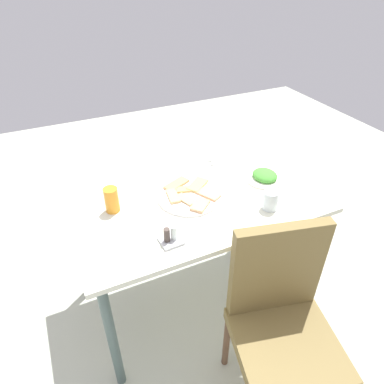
# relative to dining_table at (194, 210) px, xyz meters

# --- Properties ---
(ground_plane) EXTENTS (6.00, 6.00, 0.00)m
(ground_plane) POSITION_rel_dining_table_xyz_m (0.00, 0.00, -0.66)
(ground_plane) COLOR #B2B5A4
(dining_table) EXTENTS (1.21, 0.77, 0.75)m
(dining_table) POSITION_rel_dining_table_xyz_m (0.00, 0.00, 0.00)
(dining_table) COLOR silver
(dining_table) RESTS_ON ground_plane
(dining_chair) EXTENTS (0.51, 0.51, 0.89)m
(dining_chair) POSITION_rel_dining_table_xyz_m (-0.12, 0.61, -0.17)
(dining_chair) COLOR brown
(dining_chair) RESTS_ON ground_plane
(pide_platter) EXTENTS (0.31, 0.32, 0.03)m
(pide_platter) POSITION_rel_dining_table_xyz_m (0.02, -0.00, 0.10)
(pide_platter) COLOR white
(pide_platter) RESTS_ON dining_table
(salad_plate_greens) EXTENTS (0.21, 0.21, 0.05)m
(salad_plate_greens) POSITION_rel_dining_table_xyz_m (-0.41, 0.02, 0.10)
(salad_plate_greens) COLOR white
(salad_plate_greens) RESTS_ON dining_table
(soda_can) EXTENTS (0.08, 0.08, 0.12)m
(soda_can) POSITION_rel_dining_table_xyz_m (0.39, -0.06, 0.15)
(soda_can) COLOR orange
(soda_can) RESTS_ON dining_table
(drinking_glass) EXTENTS (0.07, 0.07, 0.09)m
(drinking_glass) POSITION_rel_dining_table_xyz_m (-0.28, 0.24, 0.13)
(drinking_glass) COLOR silver
(drinking_glass) RESTS_ON dining_table
(paper_napkin) EXTENTS (0.16, 0.16, 0.00)m
(paper_napkin) POSITION_rel_dining_table_xyz_m (-0.31, -0.28, 0.09)
(paper_napkin) COLOR white
(paper_napkin) RESTS_ON dining_table
(fork) EXTENTS (0.17, 0.06, 0.00)m
(fork) POSITION_rel_dining_table_xyz_m (-0.31, -0.30, 0.09)
(fork) COLOR silver
(fork) RESTS_ON paper_napkin
(spoon) EXTENTS (0.19, 0.07, 0.00)m
(spoon) POSITION_rel_dining_table_xyz_m (-0.31, -0.26, 0.09)
(spoon) COLOR silver
(spoon) RESTS_ON paper_napkin
(condiment_caddy) EXTENTS (0.10, 0.10, 0.08)m
(condiment_caddy) POSITION_rel_dining_table_xyz_m (0.22, 0.25, 0.11)
(condiment_caddy) COLOR #B2B2B7
(condiment_caddy) RESTS_ON dining_table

